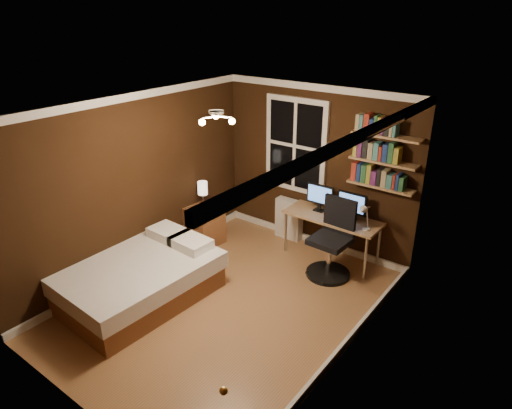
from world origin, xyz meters
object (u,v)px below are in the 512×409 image
Objects in this scene: bed at (140,279)px; radiator at (289,219)px; monitor_left at (320,198)px; bedside_lamp at (203,195)px; desk at (332,221)px; office_chair at (332,246)px; monitor_right at (352,206)px; nightstand at (204,225)px; desk_lamp at (365,217)px.

radiator is (0.62, 2.55, 0.05)m from bed.
bedside_lamp is at bearing -151.40° from monitor_left.
radiator is 0.47× the size of desk.
monitor_right is at bearing 88.57° from office_chair.
office_chair is (-0.03, -0.46, -0.45)m from monitor_right.
office_chair reaches higher than monitor_left.
nightstand is 0.42× the size of desk.
bed is 1.39× the size of desk.
desk_lamp is at bearing 19.38° from nightstand.
bedside_lamp is at bearing -157.68° from monitor_right.
desk is at bearing 121.55° from office_chair.
monitor_right is 0.65m from office_chair.
bed is at bearing -132.74° from desk_lamp.
bedside_lamp is 2.25m from monitor_right.
monitor_right is (2.08, 0.85, 0.58)m from nightstand.
desk_lamp is at bearing -16.31° from monitor_left.
desk_lamp is 0.62m from office_chair.
monitor_left is at bearing 138.45° from office_chair.
office_chair is (2.05, 0.39, 0.14)m from nightstand.
nightstand is at bearing 0.00° from bedside_lamp.
office_chair reaches higher than bedside_lamp.
bed is 2.80m from monitor_left.
monitor_left is at bearing 164.77° from desk.
desk is (0.85, -0.17, 0.28)m from radiator.
monitor_right is at bearing 27.42° from nightstand.
bedside_lamp is (0.00, 0.00, 0.52)m from nightstand.
nightstand is 0.54× the size of office_chair.
monitor_left is (0.59, -0.10, 0.55)m from radiator.
bedside_lamp is 1.01× the size of monitor_left.
nightstand is 0.91× the size of radiator.
monitor_left is at bearing 28.60° from bedside_lamp.
bed is 1.78× the size of office_chair.
monitor_right is at bearing -5.12° from radiator.
radiator is at bearing 166.48° from desk_lamp.
bedside_lamp is 2.00m from desk.
desk_lamp is (2.04, 2.21, 0.62)m from bed.
desk reaches higher than radiator.
monitor_left is 0.51m from monitor_right.
nightstand is at bearing -157.68° from monitor_right.
radiator is at bearing 44.34° from bedside_lamp.
desk_lamp reaches higher than monitor_left.
bedside_lamp reaches higher than radiator.
nightstand is 2.32m from monitor_right.
bed is at bearing -121.75° from desk.
bedside_lamp is 1.79m from monitor_left.
radiator is at bearing 79.11° from bed.
bedside_lamp reaches higher than nightstand.
bedside_lamp is 0.65× the size of radiator.
desk_lamp is (0.32, -0.24, 0.01)m from monitor_right.
bedside_lamp is 1.01× the size of monitor_right.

